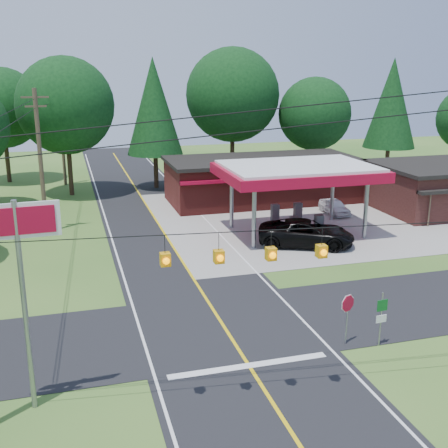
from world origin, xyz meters
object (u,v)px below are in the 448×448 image
object	(u,v)px
suv_car	(306,233)
sedan_car	(335,207)
octagonal_stop_sign	(348,308)
big_stop_sign	(19,256)
gas_canopy	(298,173)

from	to	relation	value
suv_car	sedan_car	distance (m)	8.95
sedan_car	octagonal_stop_sign	size ratio (longest dim) A/B	1.55
octagonal_stop_sign	big_stop_sign	bearing A→B (deg)	-174.71
gas_canopy	octagonal_stop_sign	world-z (taller)	gas_canopy
octagonal_stop_sign	sedan_car	bearing A→B (deg)	64.56
big_stop_sign	suv_car	bearing A→B (deg)	40.74
suv_car	octagonal_stop_sign	xyz separation A→B (m)	(-3.95, -13.01, 0.83)
gas_canopy	sedan_car	xyz separation A→B (m)	(5.02, 4.00, -3.66)
gas_canopy	big_stop_sign	size ratio (longest dim) A/B	1.44
sedan_car	big_stop_sign	xyz separation A→B (m)	(-22.02, -21.17, 4.92)
sedan_car	octagonal_stop_sign	distance (m)	22.19
suv_car	sedan_car	size ratio (longest dim) A/B	1.75
gas_canopy	octagonal_stop_sign	size ratio (longest dim) A/B	4.64
suv_car	big_stop_sign	world-z (taller)	big_stop_sign
gas_canopy	sedan_car	size ratio (longest dim) A/B	2.99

